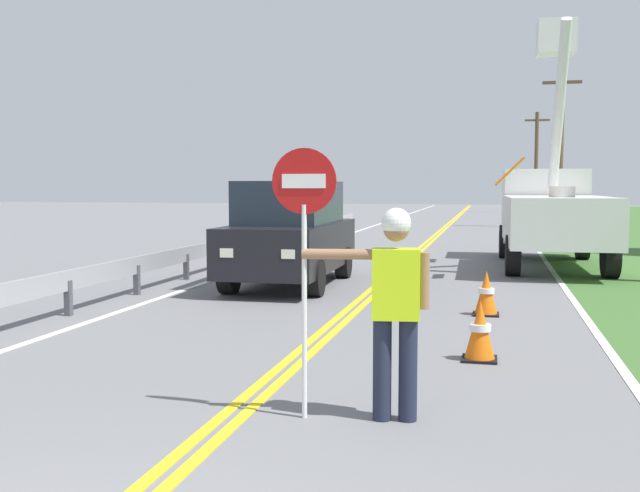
% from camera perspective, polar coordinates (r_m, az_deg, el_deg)
% --- Properties ---
extents(centerline_yellow_left, '(0.11, 110.00, 0.01)m').
position_cam_1_polar(centerline_yellow_left, '(22.85, 7.28, -0.44)').
color(centerline_yellow_left, yellow).
rests_on(centerline_yellow_left, ground).
extents(centerline_yellow_right, '(0.11, 110.00, 0.01)m').
position_cam_1_polar(centerline_yellow_right, '(22.83, 7.73, -0.45)').
color(centerline_yellow_right, yellow).
rests_on(centerline_yellow_right, ground).
extents(edge_line_right, '(0.12, 110.00, 0.01)m').
position_cam_1_polar(edge_line_right, '(22.78, 16.56, -0.61)').
color(edge_line_right, silver).
rests_on(edge_line_right, ground).
extents(edge_line_left, '(0.12, 110.00, 0.01)m').
position_cam_1_polar(edge_line_left, '(23.46, -1.28, -0.27)').
color(edge_line_left, silver).
rests_on(edge_line_left, ground).
extents(flagger_worker, '(1.08, 0.30, 1.83)m').
position_cam_1_polar(flagger_worker, '(6.36, 5.72, -4.11)').
color(flagger_worker, '#1E2338').
rests_on(flagger_worker, ground).
extents(stop_sign_paddle, '(0.56, 0.04, 2.33)m').
position_cam_1_polar(stop_sign_paddle, '(6.33, -1.22, 1.90)').
color(stop_sign_paddle, silver).
rests_on(stop_sign_paddle, ground).
extents(utility_bucket_truck, '(2.67, 6.86, 6.02)m').
position_cam_1_polar(utility_bucket_truck, '(19.66, 17.27, 2.74)').
color(utility_bucket_truck, silver).
rests_on(utility_bucket_truck, ground).
extents(oncoming_suv_nearest, '(1.96, 4.63, 2.10)m').
position_cam_1_polar(oncoming_suv_nearest, '(14.99, -2.27, 1.00)').
color(oncoming_suv_nearest, black).
rests_on(oncoming_suv_nearest, ground).
extents(utility_pole_mid, '(1.80, 0.28, 7.50)m').
position_cam_1_polar(utility_pole_mid, '(37.55, 17.96, 7.34)').
color(utility_pole_mid, brown).
rests_on(utility_pole_mid, ground).
extents(utility_pole_far, '(1.80, 0.28, 7.52)m').
position_cam_1_polar(utility_pole_far, '(58.56, 16.24, 6.33)').
color(utility_pole_far, brown).
rests_on(utility_pole_far, ground).
extents(traffic_cone_lead, '(0.40, 0.40, 0.70)m').
position_cam_1_polar(traffic_cone_lead, '(8.81, 12.16, -6.43)').
color(traffic_cone_lead, orange).
rests_on(traffic_cone_lead, ground).
extents(traffic_cone_mid, '(0.40, 0.40, 0.70)m').
position_cam_1_polar(traffic_cone_mid, '(11.86, 12.62, -3.59)').
color(traffic_cone_mid, orange).
rests_on(traffic_cone_mid, ground).
extents(guardrail_left_shoulder, '(0.10, 32.00, 0.71)m').
position_cam_1_polar(guardrail_left_shoulder, '(19.37, -6.23, 0.19)').
color(guardrail_left_shoulder, '#9EA0A3').
rests_on(guardrail_left_shoulder, ground).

